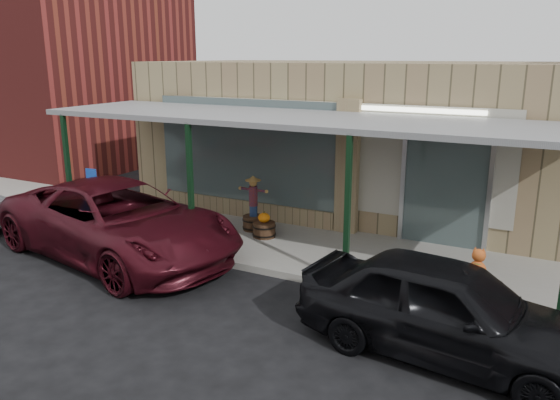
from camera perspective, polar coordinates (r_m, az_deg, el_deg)
The scene contains 10 objects.
ground at distance 9.84m, azimuth -7.91°, elevation -11.70°, with size 120.00×120.00×0.00m, color black.
sidewalk at distance 12.67m, azimuth 1.50°, elevation -4.99°, with size 40.00×3.20×0.15m, color gray.
storefront at distance 16.31m, azimuth 8.63°, elevation 6.66°, with size 12.00×6.25×4.20m.
awning at distance 11.96m, azimuth 1.52°, elevation 8.30°, with size 12.00×3.00×3.04m.
block_buildings_near at distance 16.64m, azimuth 16.76°, elevation 12.17°, with size 61.00×8.00×8.00m.
barrel_scarecrow at distance 13.58m, azimuth -2.79°, elevation -1.22°, with size 0.82×0.67×1.38m.
barrel_pumpkin at distance 13.10m, azimuth -1.67°, elevation -2.91°, with size 0.60×0.60×0.64m.
handicap_sign at distance 14.32m, azimuth -18.99°, elevation 0.97°, with size 0.32×0.05×1.53m.
parked_sedan at distance 8.57m, azimuth 17.02°, elevation -10.82°, with size 4.65×2.33×1.52m.
car_maroon at distance 12.56m, azimuth -16.59°, elevation -2.11°, with size 2.79×6.06×1.68m, color #430D16.
Camera 1 is at (5.19, -7.12, 4.39)m, focal length 35.00 mm.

